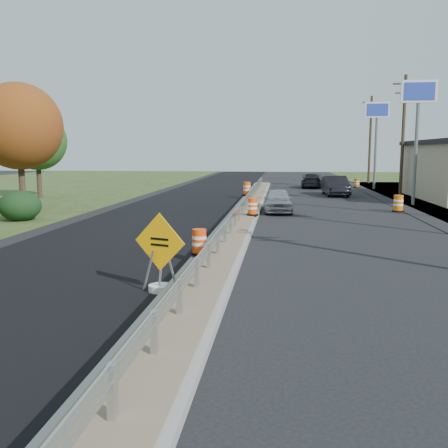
# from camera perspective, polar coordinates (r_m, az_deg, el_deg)

# --- Properties ---
(ground) EXTENTS (140.00, 140.00, 0.00)m
(ground) POSITION_cam_1_polar(r_m,az_deg,el_deg) (17.90, 0.09, -2.81)
(ground) COLOR black
(ground) RESTS_ON ground
(milled_overlay) EXTENTS (7.20, 120.00, 0.01)m
(milled_overlay) POSITION_cam_1_polar(r_m,az_deg,el_deg) (28.39, -6.47, 1.27)
(milled_overlay) COLOR black
(milled_overlay) RESTS_ON ground
(median) EXTENTS (1.60, 55.00, 0.23)m
(median) POSITION_cam_1_polar(r_m,az_deg,el_deg) (25.75, 2.10, 0.83)
(median) COLOR gray
(median) RESTS_ON ground
(guardrail) EXTENTS (0.10, 46.15, 0.72)m
(guardrail) POSITION_cam_1_polar(r_m,az_deg,el_deg) (26.67, 2.28, 2.42)
(guardrail) COLOR silver
(guardrail) RESTS_ON median
(pylon_sign_mid) EXTENTS (2.20, 0.30, 7.90)m
(pylon_sign_mid) POSITION_cam_1_polar(r_m,az_deg,el_deg) (34.65, 21.32, 12.74)
(pylon_sign_mid) COLOR slate
(pylon_sign_mid) RESTS_ON ground
(pylon_sign_north) EXTENTS (2.20, 0.30, 7.90)m
(pylon_sign_north) POSITION_cam_1_polar(r_m,az_deg,el_deg) (48.31, 17.07, 11.51)
(pylon_sign_north) COLOR slate
(pylon_sign_north) RESTS_ON ground
(utility_pole_nmid) EXTENTS (1.90, 0.26, 9.40)m
(utility_pole_nmid) POSITION_cam_1_polar(r_m,az_deg,el_deg) (42.56, 19.79, 9.80)
(utility_pole_nmid) COLOR #473523
(utility_pole_nmid) RESTS_ON ground
(utility_pole_north) EXTENTS (1.90, 0.26, 9.40)m
(utility_pole_north) POSITION_cam_1_polar(r_m,az_deg,el_deg) (57.27, 16.37, 9.43)
(utility_pole_north) COLOR #473523
(utility_pole_north) RESTS_ON ground
(hedge_north) EXTENTS (2.09, 2.09, 1.52)m
(hedge_north) POSITION_cam_1_polar(r_m,az_deg,el_deg) (26.94, -22.29, 1.94)
(hedge_north) COLOR black
(hedge_north) RESTS_ON ground
(tree_near_red) EXTENTS (4.95, 4.95, 7.35)m
(tree_near_red) POSITION_cam_1_polar(r_m,az_deg,el_deg) (31.31, -22.40, 10.26)
(tree_near_red) COLOR #473523
(tree_near_red) RESTS_ON ground
(tree_near_back) EXTENTS (4.29, 4.29, 6.37)m
(tree_near_back) POSITION_cam_1_polar(r_m,az_deg,el_deg) (39.76, -20.57, 8.86)
(tree_near_back) COLOR #473523
(tree_near_back) RESTS_ON ground
(caution_sign) EXTENTS (1.35, 0.59, 1.97)m
(caution_sign) POSITION_cam_1_polar(r_m,az_deg,el_deg) (12.45, -7.29, -5.45)
(caution_sign) COLOR white
(caution_sign) RESTS_ON ground
(barrel_median_near) EXTENTS (0.55, 0.55, 0.81)m
(barrel_median_near) POSITION_cam_1_polar(r_m,az_deg,el_deg) (15.67, -2.84, -2.12)
(barrel_median_near) COLOR black
(barrel_median_near) RESTS_ON median
(barrel_median_mid) EXTENTS (0.60, 0.60, 0.88)m
(barrel_median_mid) POSITION_cam_1_polar(r_m,az_deg,el_deg) (25.35, 3.30, 1.94)
(barrel_median_mid) COLOR black
(barrel_median_mid) RESTS_ON median
(barrel_median_far) EXTENTS (0.68, 0.68, 0.99)m
(barrel_median_far) POSITION_cam_1_polar(r_m,az_deg,el_deg) (36.96, 2.63, 4.01)
(barrel_median_far) COLOR black
(barrel_median_far) RESTS_ON median
(barrel_shoulder_near) EXTENTS (0.66, 0.66, 0.97)m
(barrel_shoulder_near) POSITION_cam_1_polar(r_m,az_deg,el_deg) (30.43, 19.30, 2.19)
(barrel_shoulder_near) COLOR black
(barrel_shoulder_near) RESTS_ON ground
(barrel_shoulder_far) EXTENTS (0.61, 0.61, 0.89)m
(barrel_shoulder_far) POSITION_cam_1_polar(r_m,az_deg,el_deg) (49.83, 14.94, 4.52)
(barrel_shoulder_far) COLOR black
(barrel_shoulder_far) RESTS_ON ground
(car_silver) EXTENTS (1.76, 4.01, 1.34)m
(car_silver) POSITION_cam_1_polar(r_m,az_deg,el_deg) (28.77, 6.19, 2.70)
(car_silver) COLOR #B2B2B7
(car_silver) RESTS_ON ground
(car_dark_mid) EXTENTS (1.92, 4.83, 1.57)m
(car_dark_mid) POSITION_cam_1_polar(r_m,az_deg,el_deg) (40.45, 12.63, 4.30)
(car_dark_mid) COLOR black
(car_dark_mid) RESTS_ON ground
(car_dark_far) EXTENTS (2.39, 5.03, 1.41)m
(car_dark_far) POSITION_cam_1_polar(r_m,az_deg,el_deg) (48.89, 10.06, 4.93)
(car_dark_far) COLOR black
(car_dark_far) RESTS_ON ground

